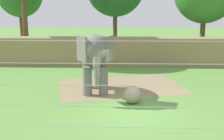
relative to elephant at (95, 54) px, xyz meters
The scene contains 6 objects.
ground_plane 3.81m from the elephant, 56.87° to the right, with size 120.00×120.00×0.00m, color #609342.
dirt_patch 2.76m from the elephant, 44.48° to the left, with size 6.82×4.67×0.01m, color #937F5B.
embankment_wall 8.04m from the elephant, 77.30° to the left, with size 36.00×1.80×2.16m, color #997F56.
elephant is the anchor object (origin of this frame).
enrichment_ball 2.98m from the elephant, 41.03° to the right, with size 0.81×0.81×0.81m, color gray.
cable_fence 6.05m from the elephant, 73.14° to the right, with size 12.72×0.19×3.47m.
Camera 1 is at (-0.39, -11.16, 4.18)m, focal length 44.24 mm.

